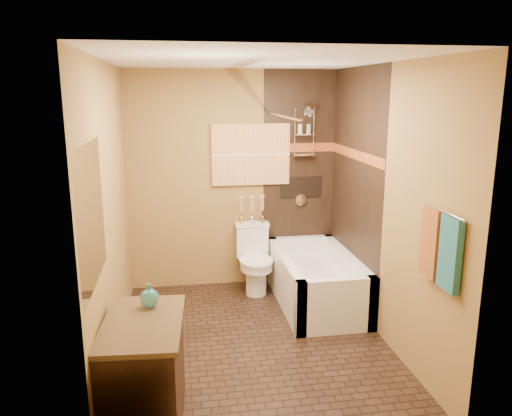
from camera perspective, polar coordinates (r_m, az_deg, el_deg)
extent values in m
plane|color=black|center=(4.76, -0.23, -15.06)|extent=(3.00, 3.00, 0.00)
cube|color=olive|center=(4.30, -16.25, -0.87)|extent=(0.02, 3.00, 2.50)
cube|color=olive|center=(4.65, 14.52, 0.29)|extent=(0.02, 3.00, 2.50)
cube|color=olive|center=(5.77, -2.60, 3.15)|extent=(2.40, 0.02, 2.50)
cube|color=olive|center=(2.90, 4.48, -7.11)|extent=(2.40, 0.02, 2.50)
plane|color=silver|center=(4.20, -0.26, 16.53)|extent=(3.00, 3.00, 0.00)
cube|color=black|center=(5.90, 4.92, 3.34)|extent=(0.85, 0.01, 2.50)
cube|color=black|center=(5.33, 11.18, 2.07)|extent=(0.01, 1.50, 2.50)
cube|color=maroon|center=(5.84, 5.02, 6.90)|extent=(0.85, 0.01, 0.10)
cube|color=maroon|center=(5.27, 11.26, 6.02)|extent=(0.01, 1.50, 0.10)
cube|color=black|center=(5.92, 5.15, 2.38)|extent=(0.50, 0.01, 0.25)
cylinder|color=silver|center=(5.69, 5.69, 11.37)|extent=(0.02, 0.26, 0.02)
cylinder|color=silver|center=(5.54, 6.08, 10.80)|extent=(0.11, 0.11, 0.09)
cylinder|color=silver|center=(5.93, 5.17, 0.93)|extent=(0.14, 0.02, 0.14)
cylinder|color=silver|center=(5.01, 2.97, 10.49)|extent=(0.03, 1.55, 0.03)
cylinder|color=silver|center=(3.67, 20.50, -0.32)|extent=(0.02, 0.55, 0.02)
cube|color=#1F5D67|center=(3.64, 21.30, -4.92)|extent=(0.05, 0.22, 0.52)
cube|color=#904E1A|center=(3.86, 19.36, -3.77)|extent=(0.05, 0.22, 0.52)
cube|color=orange|center=(5.73, -0.60, 6.13)|extent=(0.90, 0.04, 0.70)
cube|color=white|center=(3.28, -18.30, -0.83)|extent=(0.01, 1.00, 0.90)
cube|color=white|center=(4.86, 9.20, -11.02)|extent=(0.80, 0.10, 0.55)
cube|color=white|center=(6.11, 5.06, -5.76)|extent=(0.80, 0.10, 0.55)
cube|color=white|center=(5.39, 3.27, -8.36)|extent=(0.10, 1.50, 0.55)
cube|color=white|center=(5.58, 10.37, -7.81)|extent=(0.10, 1.50, 0.55)
cube|color=white|center=(5.51, 6.85, -9.06)|extent=(0.64, 1.34, 0.35)
cube|color=white|center=(5.86, -0.45, -3.81)|extent=(0.38, 0.18, 0.37)
cube|color=white|center=(5.80, -0.46, -1.89)|extent=(0.40, 0.20, 0.04)
cylinder|color=white|center=(5.70, 0.01, -8.10)|extent=(0.23, 0.23, 0.37)
cylinder|color=white|center=(5.64, 0.01, -6.54)|extent=(0.36, 0.36, 0.10)
cylinder|color=white|center=(5.63, 0.01, -6.03)|extent=(0.38, 0.38, 0.03)
cube|color=black|center=(3.68, -12.70, -18.13)|extent=(0.56, 0.85, 0.72)
cube|color=black|center=(3.50, -12.86, -12.79)|extent=(0.59, 0.90, 0.04)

